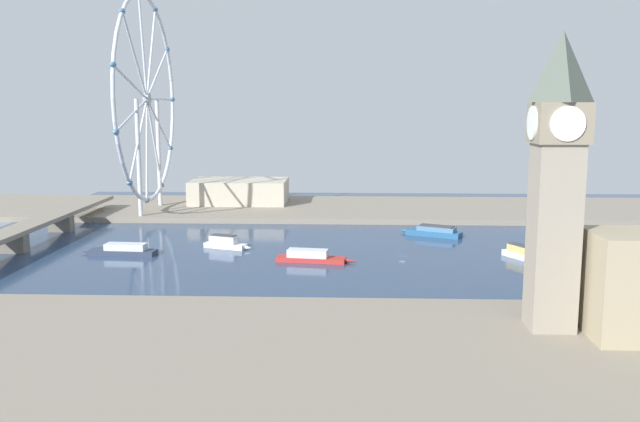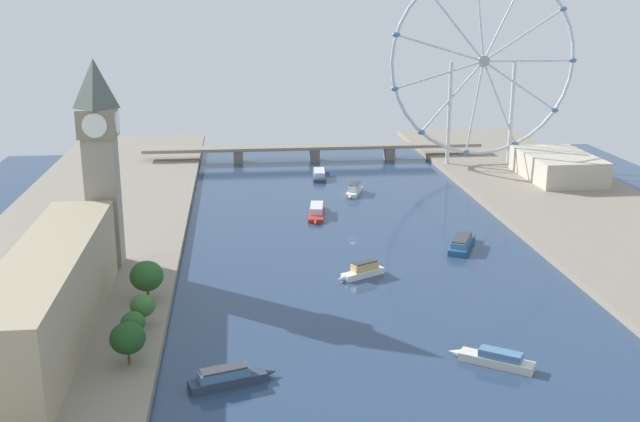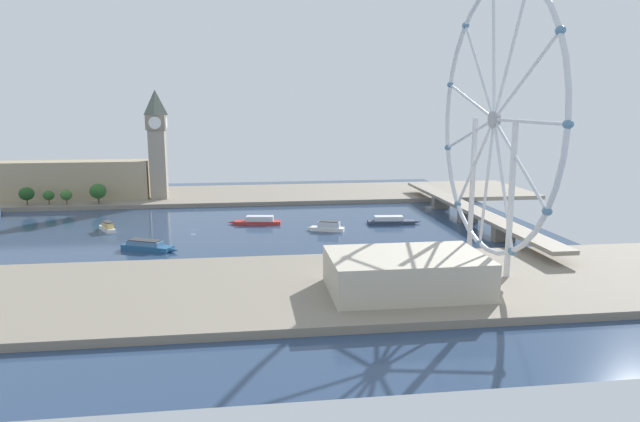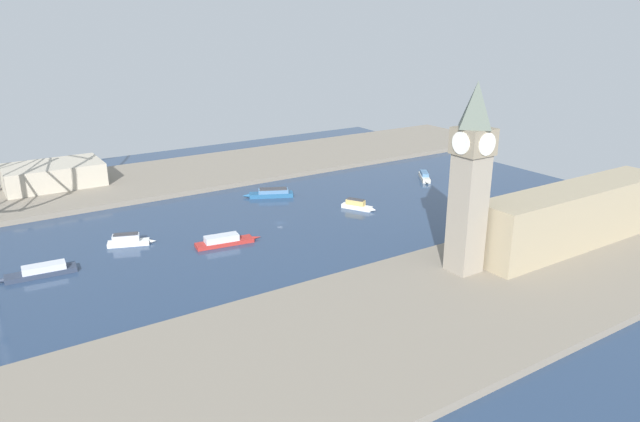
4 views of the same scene
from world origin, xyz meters
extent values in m
plane|color=navy|center=(0.00, 0.00, 0.00)|extent=(409.62, 409.62, 0.00)
cube|color=gray|center=(-119.81, 0.00, 1.50)|extent=(90.00, 520.00, 3.00)
cube|color=gray|center=(119.81, 0.00, 1.50)|extent=(90.00, 520.00, 3.00)
cube|color=gray|center=(-101.87, -32.17, 28.34)|extent=(11.82, 11.82, 50.67)
cube|color=gray|center=(-101.87, -32.17, 59.02)|extent=(13.71, 13.71, 10.70)
pyramid|color=#4C564C|center=(-101.87, -32.17, 73.52)|extent=(12.41, 12.41, 18.29)
cylinder|color=white|center=(-101.87, -25.08, 59.02)|extent=(8.98, 0.50, 8.98)
cylinder|color=white|center=(-101.87, -39.26, 59.02)|extent=(8.98, 0.50, 8.98)
cylinder|color=white|center=(-94.78, -32.17, 59.02)|extent=(0.50, 8.98, 8.98)
cylinder|color=white|center=(-108.96, -32.17, 59.02)|extent=(0.50, 8.98, 8.98)
cube|color=tan|center=(-108.22, -97.88, 16.99)|extent=(22.00, 115.43, 27.98)
cylinder|color=#513823|center=(-82.82, -119.46, 5.04)|extent=(0.80, 0.80, 4.08)
ellipsoid|color=#1E471E|center=(-82.82, -119.46, 11.13)|extent=(10.13, 10.13, 9.11)
cylinder|color=#513823|center=(-83.21, -105.16, 4.80)|extent=(0.80, 0.80, 3.59)
ellipsoid|color=#285623|center=(-83.21, -105.16, 9.57)|extent=(7.43, 7.43, 6.69)
cylinder|color=#513823|center=(-81.62, -92.96, 4.84)|extent=(0.80, 0.80, 3.69)
ellipsoid|color=#386B2D|center=(-81.62, -92.96, 9.87)|extent=(7.97, 7.97, 7.17)
cylinder|color=#513823|center=(-82.55, -71.76, 5.24)|extent=(0.80, 0.80, 4.47)
ellipsoid|color=#285623|center=(-82.55, -71.76, 12.06)|extent=(11.47, 11.47, 10.32)
cylinder|color=#513823|center=(-82.44, -71.48, 5.11)|extent=(0.80, 0.80, 4.23)
ellipsoid|color=#285623|center=(-82.44, -71.48, 11.45)|extent=(10.56, 10.56, 9.50)
torus|color=silver|center=(100.68, 136.11, 66.25)|extent=(115.88, 2.12, 115.88)
cylinder|color=#99999E|center=(100.68, 136.11, 66.25)|extent=(6.83, 3.00, 6.83)
cylinder|color=silver|center=(129.12, 136.11, 66.25)|extent=(56.88, 1.27, 1.27)
cylinder|color=silver|center=(124.61, 136.11, 81.63)|extent=(48.54, 1.27, 31.82)
cylinder|color=silver|center=(112.50, 136.11, 92.12)|extent=(24.79, 1.27, 52.27)
cylinder|color=silver|center=(96.64, 136.11, 94.40)|extent=(9.35, 1.27, 56.48)
cylinder|color=silver|center=(82.06, 136.11, 87.74)|extent=(38.21, 1.27, 43.82)
cylinder|color=silver|center=(73.40, 136.11, 74.26)|extent=(54.93, 1.27, 17.25)
cylinder|color=silver|center=(73.40, 136.11, 58.24)|extent=(54.93, 1.27, 17.25)
cylinder|color=silver|center=(82.06, 136.11, 44.76)|extent=(38.21, 1.27, 43.82)
cylinder|color=silver|center=(96.64, 136.11, 38.10)|extent=(9.35, 1.27, 56.48)
cylinder|color=silver|center=(112.50, 136.11, 40.38)|extent=(24.79, 1.27, 52.27)
cylinder|color=silver|center=(124.61, 136.11, 50.87)|extent=(48.54, 1.27, 31.82)
ellipsoid|color=teal|center=(157.56, 136.11, 66.25)|extent=(4.80, 3.20, 3.20)
ellipsoid|color=teal|center=(148.53, 136.11, 97.00)|extent=(4.80, 3.20, 3.20)
ellipsoid|color=teal|center=(63.43, 136.11, 109.24)|extent=(4.80, 3.20, 3.20)
ellipsoid|color=teal|center=(46.11, 136.11, 82.28)|extent=(4.80, 3.20, 3.20)
ellipsoid|color=teal|center=(46.11, 136.11, 50.23)|extent=(4.80, 3.20, 3.20)
ellipsoid|color=teal|center=(63.43, 136.11, 23.26)|extent=(4.80, 3.20, 3.20)
ellipsoid|color=teal|center=(92.59, 136.11, 9.95)|extent=(4.80, 3.20, 3.20)
ellipsoid|color=teal|center=(124.31, 136.11, 14.51)|extent=(4.80, 3.20, 3.20)
ellipsoid|color=teal|center=(148.53, 136.11, 35.50)|extent=(4.80, 3.20, 3.20)
cylinder|color=silver|center=(120.59, 136.11, 34.63)|extent=(2.40, 2.40, 63.25)
cylinder|color=silver|center=(80.78, 136.11, 34.63)|extent=(2.40, 2.40, 63.25)
cube|color=#BCB29E|center=(133.12, 89.85, 10.11)|extent=(37.13, 58.22, 14.21)
cube|color=gray|center=(0.00, 167.65, 9.01)|extent=(221.62, 12.63, 2.00)
cube|color=#70685B|center=(-49.87, 167.65, 4.00)|extent=(6.00, 11.37, 8.01)
cube|color=#70685B|center=(0.00, 167.65, 4.00)|extent=(6.00, 11.37, 8.01)
cube|color=#70685B|center=(49.87, 167.65, 4.00)|extent=(6.00, 11.37, 8.01)
cube|color=#B22D28|center=(-12.29, 38.01, 0.96)|extent=(11.03, 28.91, 1.92)
cone|color=#B22D28|center=(-14.51, 21.78, 0.96)|extent=(2.59, 5.29, 1.92)
cube|color=silver|center=(-12.10, 39.40, 3.47)|extent=(8.28, 17.05, 3.10)
cube|color=#235684|center=(44.66, -18.93, 1.27)|extent=(18.39, 27.23, 2.53)
cone|color=#235684|center=(51.39, -5.02, 1.27)|extent=(4.36, 5.41, 2.53)
cube|color=teal|center=(44.08, -20.13, 3.66)|extent=(13.68, 19.23, 2.26)
cube|color=#38383D|center=(44.08, -20.13, 5.05)|extent=(12.61, 17.45, 0.52)
cube|color=#2D384C|center=(-2.15, 119.20, 1.04)|extent=(9.69, 29.01, 2.08)
cone|color=#2D384C|center=(-0.83, 135.71, 1.04)|extent=(2.48, 5.28, 2.08)
cube|color=silver|center=(-2.27, 117.78, 3.45)|extent=(7.61, 17.80, 2.76)
cube|color=white|center=(12.59, 77.54, 1.09)|extent=(12.12, 20.27, 2.18)
cone|color=white|center=(8.65, 66.91, 1.09)|extent=(3.27, 4.05, 2.18)
cube|color=silver|center=(12.93, 78.45, 3.85)|extent=(8.86, 13.46, 3.34)
cube|color=#38383D|center=(12.93, 78.45, 5.71)|extent=(8.21, 12.20, 0.39)
cube|color=white|center=(-3.48, -48.88, 1.21)|extent=(18.02, 12.55, 2.41)
cone|color=white|center=(-12.70, -53.84, 1.21)|extent=(4.00, 3.66, 2.41)
cube|color=#DBB766|center=(-2.69, -48.46, 3.91)|extent=(11.52, 8.60, 3.00)
cube|color=#38383D|center=(-2.69, -48.46, 5.68)|extent=(10.47, 7.91, 0.52)
camera|label=1|loc=(-286.22, 23.67, 64.30)|focal=38.61mm
camera|label=2|loc=(-50.25, -322.36, 104.50)|focal=42.84mm
camera|label=3|loc=(336.81, 29.75, 73.22)|focal=32.47mm
camera|label=4|loc=(-261.01, 144.45, 107.09)|focal=32.95mm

